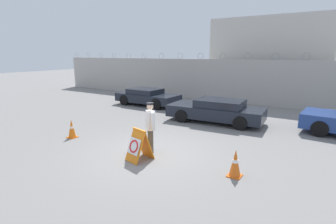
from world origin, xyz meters
The scene contains 9 objects.
ground_plane centered at (0.00, 0.00, 0.00)m, with size 90.00×90.00×0.00m, color gray.
perimeter_wall centered at (0.00, 11.15, 1.52)m, with size 36.00×0.30×3.48m.
building_block centered at (0.73, 15.77, 3.01)m, with size 8.45×6.16×6.01m.
barricade_sign centered at (0.06, -0.64, 0.52)m, with size 0.78×0.90×1.05m.
security_guard centered at (-0.03, 0.14, 1.00)m, with size 0.55×0.63×1.79m.
traffic_cone_near centered at (3.10, -0.07, 0.40)m, with size 0.38×0.38×0.80m.
traffic_cone_mid centered at (-3.76, -0.30, 0.38)m, with size 0.36×0.36×0.77m.
parked_car_front_coupe centered at (-5.38, 7.00, 0.59)m, with size 4.29×1.95×1.11m.
parked_car_rear_sedan centered at (0.28, 5.29, 0.61)m, with size 4.89×2.19×1.18m.
Camera 1 is at (5.24, -6.89, 3.43)m, focal length 28.00 mm.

